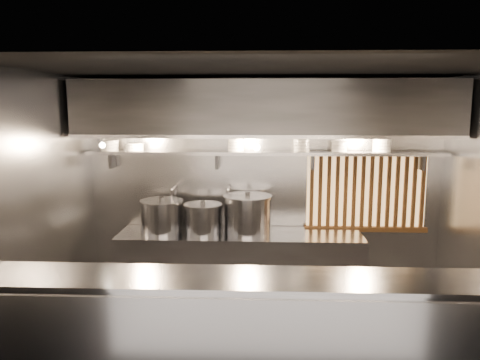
# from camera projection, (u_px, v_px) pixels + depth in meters

# --- Properties ---
(floor) EXTENTS (4.50, 4.50, 0.00)m
(floor) POSITION_uv_depth(u_px,v_px,m) (264.00, 348.00, 4.79)
(floor) COLOR black
(floor) RESTS_ON ground
(ceiling) EXTENTS (4.50, 4.50, 0.00)m
(ceiling) POSITION_uv_depth(u_px,v_px,m) (267.00, 69.00, 4.34)
(ceiling) COLOR black
(ceiling) RESTS_ON wall_back
(wall_back) EXTENTS (4.50, 0.00, 4.50)m
(wall_back) POSITION_uv_depth(u_px,v_px,m) (264.00, 188.00, 6.05)
(wall_back) COLOR gray
(wall_back) RESTS_ON floor
(wall_left) EXTENTS (0.00, 3.00, 3.00)m
(wall_left) POSITION_uv_depth(u_px,v_px,m) (40.00, 213.00, 4.67)
(wall_left) COLOR gray
(wall_left) RESTS_ON floor
(serving_counter) EXTENTS (4.50, 0.56, 1.13)m
(serving_counter) POSITION_uv_depth(u_px,v_px,m) (265.00, 345.00, 3.76)
(serving_counter) COLOR #98989D
(serving_counter) RESTS_ON floor
(cooking_bench) EXTENTS (3.00, 0.70, 0.90)m
(cooking_bench) POSITION_uv_depth(u_px,v_px,m) (240.00, 268.00, 5.85)
(cooking_bench) COLOR #98989D
(cooking_bench) RESTS_ON floor
(bowl_shelf) EXTENTS (4.40, 0.34, 0.04)m
(bowl_shelf) POSITION_uv_depth(u_px,v_px,m) (265.00, 153.00, 5.79)
(bowl_shelf) COLOR #98989D
(bowl_shelf) RESTS_ON wall_back
(exhaust_hood) EXTENTS (4.40, 0.81, 0.65)m
(exhaust_hood) POSITION_uv_depth(u_px,v_px,m) (265.00, 109.00, 5.49)
(exhaust_hood) COLOR #2D2D30
(exhaust_hood) RESTS_ON ceiling
(wood_screen) EXTENTS (1.56, 0.09, 1.04)m
(wood_screen) POSITION_uv_depth(u_px,v_px,m) (366.00, 191.00, 5.95)
(wood_screen) COLOR #F3B86D
(wood_screen) RESTS_ON wall_back
(faucet_left) EXTENTS (0.04, 0.30, 0.50)m
(faucet_left) POSITION_uv_depth(u_px,v_px,m) (174.00, 197.00, 5.98)
(faucet_left) COLOR silver
(faucet_left) RESTS_ON wall_back
(faucet_right) EXTENTS (0.04, 0.30, 0.50)m
(faucet_right) POSITION_uv_depth(u_px,v_px,m) (229.00, 197.00, 5.95)
(faucet_right) COLOR silver
(faucet_right) RESTS_ON wall_back
(heat_lamp) EXTENTS (0.25, 0.35, 0.20)m
(heat_lamp) POSITION_uv_depth(u_px,v_px,m) (100.00, 140.00, 5.38)
(heat_lamp) COLOR #98989D
(heat_lamp) RESTS_ON exhaust_hood
(pendant_bulb) EXTENTS (0.09, 0.09, 0.19)m
(pendant_bulb) POSITION_uv_depth(u_px,v_px,m) (257.00, 147.00, 5.67)
(pendant_bulb) COLOR #2D2D30
(pendant_bulb) RESTS_ON exhaust_hood
(stock_pot_left) EXTENTS (0.56, 0.56, 0.41)m
(stock_pot_left) POSITION_uv_depth(u_px,v_px,m) (203.00, 218.00, 5.74)
(stock_pot_left) COLOR #98989D
(stock_pot_left) RESTS_ON cooking_bench
(stock_pot_mid) EXTENTS (0.65, 0.65, 0.45)m
(stock_pot_mid) POSITION_uv_depth(u_px,v_px,m) (162.00, 216.00, 5.80)
(stock_pot_mid) COLOR #98989D
(stock_pot_mid) RESTS_ON cooking_bench
(stock_pot_right) EXTENTS (0.71, 0.71, 0.51)m
(stock_pot_right) POSITION_uv_depth(u_px,v_px,m) (248.00, 214.00, 5.78)
(stock_pot_right) COLOR #98989D
(stock_pot_right) RESTS_ON cooking_bench
(bowl_stack_0) EXTENTS (0.23, 0.23, 0.13)m
(bowl_stack_0) POSITION_uv_depth(u_px,v_px,m) (110.00, 145.00, 5.86)
(bowl_stack_0) COLOR silver
(bowl_stack_0) RESTS_ON bowl_shelf
(bowl_stack_1) EXTENTS (0.24, 0.24, 0.09)m
(bowl_stack_1) POSITION_uv_depth(u_px,v_px,m) (135.00, 147.00, 5.85)
(bowl_stack_1) COLOR silver
(bowl_stack_1) RESTS_ON bowl_shelf
(bowl_stack_2) EXTENTS (0.22, 0.22, 0.17)m
(bowl_stack_2) POSITION_uv_depth(u_px,v_px,m) (236.00, 144.00, 5.79)
(bowl_stack_2) COLOR silver
(bowl_stack_2) RESTS_ON bowl_shelf
(bowl_stack_3) EXTENTS (0.21, 0.21, 0.17)m
(bowl_stack_3) POSITION_uv_depth(u_px,v_px,m) (302.00, 145.00, 5.76)
(bowl_stack_3) COLOR silver
(bowl_stack_3) RESTS_ON bowl_shelf
(bowl_stack_4) EXTENTS (0.20, 0.20, 0.13)m
(bowl_stack_4) POSITION_uv_depth(u_px,v_px,m) (339.00, 146.00, 5.74)
(bowl_stack_4) COLOR silver
(bowl_stack_4) RESTS_ON bowl_shelf
(bowl_stack_5) EXTENTS (0.24, 0.24, 0.17)m
(bowl_stack_5) POSITION_uv_depth(u_px,v_px,m) (382.00, 145.00, 5.71)
(bowl_stack_5) COLOR silver
(bowl_stack_5) RESTS_ON bowl_shelf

